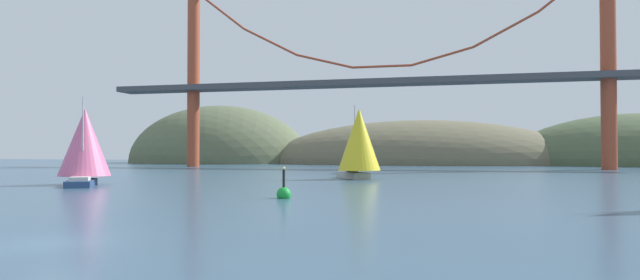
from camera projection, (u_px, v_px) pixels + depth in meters
name	position (u px, v px, depth m)	size (l,w,h in m)	color
ground_plane	(54.00, 243.00, 21.04)	(360.00, 360.00, 0.00)	#385670
headland_center	(419.00, 164.00, 150.71)	(88.27, 44.00, 24.12)	#6B664C
headland_left	(219.00, 163.00, 165.36)	(55.93, 44.00, 34.63)	#5B6647
headland_right	(640.00, 165.00, 137.28)	(65.55, 44.00, 26.19)	#4C5B3D
suspension_bridge	(382.00, 77.00, 113.53)	(122.22, 6.00, 40.61)	#A34228
sailboat_pink_spinnaker	(85.00, 144.00, 57.39)	(7.75, 9.42, 9.17)	navy
sailboat_yellow_sail	(359.00, 141.00, 68.92)	(7.65, 9.35, 9.53)	#B7B2A8
channel_buoy	(284.00, 193.00, 40.91)	(1.10, 1.10, 2.64)	green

